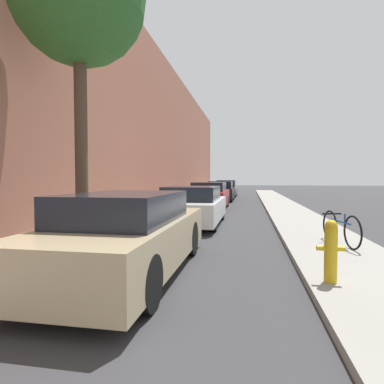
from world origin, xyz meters
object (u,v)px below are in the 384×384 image
fire_hydrant (331,250)px  bicycle (340,228)px  parked_car_black (221,191)px  street_tree_near (79,0)px  parked_car_white (193,206)px  parked_car_champagne (129,235)px  parked_car_red (210,196)px  parked_car_grey (226,189)px

fire_hydrant → bicycle: fire_hydrant is taller
parked_car_black → street_tree_near: street_tree_near is taller
street_tree_near → parked_car_white: bearing=71.7°
parked_car_white → street_tree_near: bearing=-108.3°
parked_car_champagne → parked_car_black: (-0.03, 17.41, 0.00)m
parked_car_champagne → bicycle: parked_car_champagne is taller
parked_car_white → parked_car_red: size_ratio=1.01×
parked_car_black → street_tree_near: 16.98m
parked_car_grey → bicycle: size_ratio=2.37×
parked_car_champagne → street_tree_near: street_tree_near is taller
parked_car_champagne → parked_car_red: 11.52m
parked_car_red → parked_car_black: size_ratio=1.09×
parked_car_black → fire_hydrant: 17.91m
parked_car_champagne → fire_hydrant: bearing=-4.2°
street_tree_near → bicycle: street_tree_near is taller
parked_car_white → street_tree_near: size_ratio=0.69×
parked_car_champagne → street_tree_near: (-1.47, 1.11, 4.53)m
bicycle → parked_car_grey: bearing=89.8°
parked_car_champagne → parked_car_grey: (-0.01, 22.70, 0.01)m
parked_car_red → street_tree_near: bearing=-97.5°
parked_car_champagne → bicycle: bearing=32.6°
parked_car_champagne → parked_car_black: size_ratio=1.13×
parked_car_champagne → parked_car_white: size_ratio=1.03×
parked_car_red → parked_car_black: parked_car_black is taller
parked_car_champagne → fire_hydrant: (3.08, -0.23, -0.08)m
parked_car_red → parked_car_white: bearing=-88.5°
parked_car_champagne → parked_car_grey: parked_car_grey is taller
parked_car_white → bicycle: 5.04m
parked_car_champagne → fire_hydrant: parked_car_champagne is taller
parked_car_grey → street_tree_near: size_ratio=0.63×
bicycle → fire_hydrant: bearing=-118.6°
parked_car_black → bicycle: 15.42m
parked_car_white → parked_car_red: parked_car_red is taller
parked_car_white → parked_car_black: size_ratio=1.10×
street_tree_near → fire_hydrant: size_ratio=7.26×
fire_hydrant → bicycle: size_ratio=0.52×
parked_car_champagne → bicycle: 4.67m
parked_car_white → bicycle: bearing=-39.6°
parked_car_red → street_tree_near: (-1.37, -10.41, 4.53)m
parked_car_white → street_tree_near: 6.66m
parked_car_black → parked_car_grey: parked_car_grey is taller
parked_car_red → parked_car_black: bearing=89.4°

